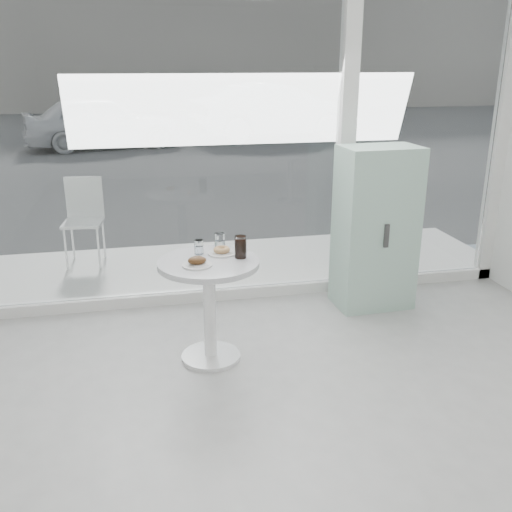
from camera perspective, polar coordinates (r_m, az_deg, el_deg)
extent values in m
cube|color=white|center=(5.36, -0.83, -3.53)|extent=(5.00, 0.12, 0.10)
cube|color=white|center=(5.97, 23.27, 11.68)|extent=(0.12, 0.12, 3.00)
cube|color=white|center=(5.24, 9.01, 12.15)|extent=(0.14, 0.14, 3.00)
cube|color=white|center=(4.92, -9.95, 10.48)|extent=(3.21, 0.02, 2.60)
cube|color=white|center=(5.58, 16.56, 10.97)|extent=(1.41, 0.02, 2.60)
cylinder|color=white|center=(4.33, -4.51, -9.94)|extent=(0.44, 0.44, 0.03)
cylinder|color=white|center=(4.17, -4.64, -5.66)|extent=(0.09, 0.09, 0.70)
cylinder|color=white|center=(4.02, -4.78, -0.73)|extent=(0.72, 0.72, 0.04)
cube|color=white|center=(6.11, -2.31, -0.93)|extent=(5.60, 1.60, 0.05)
cube|color=#353535|center=(18.01, -9.18, 12.02)|extent=(40.00, 24.00, 0.00)
cube|color=gray|center=(26.95, -10.90, 22.69)|extent=(40.00, 2.00, 8.00)
cube|color=#A0CDB6|center=(5.09, 11.86, 2.72)|extent=(0.68, 0.47, 1.43)
cube|color=#333333|center=(4.89, 12.93, 1.97)|extent=(0.04, 0.02, 0.20)
cylinder|color=white|center=(6.17, -18.49, 0.67)|extent=(0.02, 0.02, 0.44)
cylinder|color=white|center=(6.10, -15.46, 0.77)|extent=(0.02, 0.02, 0.44)
cylinder|color=white|center=(6.48, -17.87, 1.59)|extent=(0.02, 0.02, 0.44)
cylinder|color=white|center=(6.41, -14.98, 1.69)|extent=(0.02, 0.02, 0.44)
cube|color=white|center=(6.22, -16.90, 3.20)|extent=(0.43, 0.43, 0.03)
cube|color=white|center=(6.34, -16.78, 5.68)|extent=(0.39, 0.07, 0.44)
imported|color=silver|center=(15.16, -15.11, 12.83)|extent=(4.03, 2.23, 1.30)
imported|color=#ABAEB3|center=(16.50, 1.85, 14.29)|extent=(4.83, 2.43, 1.52)
cylinder|color=silver|center=(3.92, -5.91, -0.90)|extent=(0.21, 0.21, 0.01)
cube|color=white|center=(3.91, -5.61, -0.79)|extent=(0.11, 0.11, 0.00)
ellipsoid|color=#331F0D|center=(3.91, -5.93, -0.43)|extent=(0.12, 0.10, 0.05)
ellipsoid|color=#331F0D|center=(3.93, -5.45, -0.37)|extent=(0.06, 0.06, 0.03)
cylinder|color=silver|center=(4.15, -3.44, 0.29)|extent=(0.21, 0.21, 0.01)
torus|color=tan|center=(4.14, -3.45, 0.63)|extent=(0.12, 0.12, 0.04)
cylinder|color=white|center=(4.15, -5.73, 0.90)|extent=(0.07, 0.07, 0.11)
cylinder|color=white|center=(4.15, -5.72, 0.61)|extent=(0.05, 0.05, 0.06)
cylinder|color=white|center=(4.23, -3.63, 1.48)|extent=(0.08, 0.08, 0.13)
cylinder|color=white|center=(4.24, -3.63, 1.14)|extent=(0.07, 0.07, 0.07)
cylinder|color=white|center=(4.04, -1.56, 0.91)|extent=(0.08, 0.08, 0.16)
cylinder|color=black|center=(4.04, -1.55, 0.82)|extent=(0.07, 0.07, 0.15)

